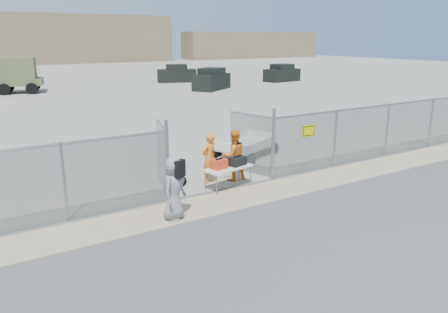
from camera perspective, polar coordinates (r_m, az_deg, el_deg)
ground at (r=12.92m, az=4.70°, el=-6.72°), size 160.00×160.00×0.00m
tarmac_inside at (r=52.31m, az=-24.01°, el=8.73°), size 160.00×80.00×0.01m
dirt_strip at (r=13.67m, az=2.21°, el=-5.37°), size 44.00×1.60×0.01m
distant_hills at (r=88.43m, az=-24.57°, el=13.78°), size 140.00×6.00×9.00m
chain_link_fence at (r=14.13m, az=0.00°, el=0.00°), size 40.00×0.20×2.20m
folding_table at (r=14.41m, az=0.56°, el=-2.77°), size 1.79×0.99×0.72m
orange_bag at (r=14.09m, az=-0.63°, el=-1.00°), size 0.56×0.44×0.31m
black_duffel at (r=14.48m, az=1.79°, el=-0.60°), size 0.66×0.49×0.29m
security_worker_left at (r=14.82m, az=-1.94°, el=-0.23°), size 0.73×0.59×1.73m
security_worker_right at (r=15.05m, az=1.28°, el=0.16°), size 0.94×0.77×1.80m
visitor at (r=11.93m, az=-6.57°, el=-4.16°), size 1.02×0.95×1.75m
utility_trailer at (r=18.22m, az=3.04°, el=1.32°), size 4.01×3.15×0.87m
military_truck at (r=43.47m, az=-26.97°, el=9.36°), size 6.89×3.90×3.10m
parked_vehicle_near at (r=41.93m, az=-1.62°, el=10.07°), size 4.78×4.11×2.00m
parked_vehicle_mid at (r=49.40m, az=-6.21°, el=10.73°), size 4.61×3.25×1.90m
parked_vehicle_far at (r=50.33m, az=7.58°, el=10.76°), size 4.38×2.42×1.89m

